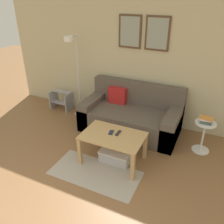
{
  "coord_description": "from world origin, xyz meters",
  "views": [
    {
      "loc": [
        1.67,
        -0.86,
        2.49
      ],
      "look_at": [
        0.32,
        2.0,
        0.85
      ],
      "focal_mm": 38.0,
      "sensor_mm": 36.0,
      "label": 1
    }
  ],
  "objects_px": {
    "cell_phone": "(111,132)",
    "step_stool": "(61,99)",
    "couch": "(131,116)",
    "book_stack": "(206,120)",
    "remote_control": "(118,133)",
    "storage_bin": "(117,154)",
    "floor_lamp": "(75,71)",
    "side_table": "(203,134)",
    "coffee_table": "(113,140)"
  },
  "relations": [
    {
      "from": "storage_bin",
      "to": "remote_control",
      "type": "height_order",
      "value": "remote_control"
    },
    {
      "from": "floor_lamp",
      "to": "remote_control",
      "type": "relative_size",
      "value": 11.5
    },
    {
      "from": "couch",
      "to": "remote_control",
      "type": "relative_size",
      "value": 12.37
    },
    {
      "from": "coffee_table",
      "to": "step_stool",
      "type": "bearing_deg",
      "value": 147.03
    },
    {
      "from": "floor_lamp",
      "to": "cell_phone",
      "type": "bearing_deg",
      "value": -38.11
    },
    {
      "from": "side_table",
      "to": "remote_control",
      "type": "height_order",
      "value": "side_table"
    },
    {
      "from": "couch",
      "to": "floor_lamp",
      "type": "distance_m",
      "value": 1.45
    },
    {
      "from": "side_table",
      "to": "remote_control",
      "type": "xyz_separation_m",
      "value": [
        -1.2,
        -0.82,
        0.17
      ]
    },
    {
      "from": "remote_control",
      "to": "cell_phone",
      "type": "distance_m",
      "value": 0.11
    },
    {
      "from": "coffee_table",
      "to": "floor_lamp",
      "type": "height_order",
      "value": "floor_lamp"
    },
    {
      "from": "storage_bin",
      "to": "side_table",
      "type": "distance_m",
      "value": 1.5
    },
    {
      "from": "storage_bin",
      "to": "coffee_table",
      "type": "bearing_deg",
      "value": -131.78
    },
    {
      "from": "remote_control",
      "to": "step_stool",
      "type": "relative_size",
      "value": 0.32
    },
    {
      "from": "couch",
      "to": "coffee_table",
      "type": "height_order",
      "value": "couch"
    },
    {
      "from": "step_stool",
      "to": "side_table",
      "type": "bearing_deg",
      "value": -5.96
    },
    {
      "from": "couch",
      "to": "step_stool",
      "type": "bearing_deg",
      "value": 174.37
    },
    {
      "from": "book_stack",
      "to": "step_stool",
      "type": "xyz_separation_m",
      "value": [
        -3.15,
        0.33,
        -0.38
      ]
    },
    {
      "from": "floor_lamp",
      "to": "book_stack",
      "type": "relative_size",
      "value": 7.46
    },
    {
      "from": "couch",
      "to": "cell_phone",
      "type": "relative_size",
      "value": 13.25
    },
    {
      "from": "remote_control",
      "to": "couch",
      "type": "bearing_deg",
      "value": 98.73
    },
    {
      "from": "storage_bin",
      "to": "book_stack",
      "type": "distance_m",
      "value": 1.56
    },
    {
      "from": "couch",
      "to": "book_stack",
      "type": "relative_size",
      "value": 8.02
    },
    {
      "from": "floor_lamp",
      "to": "side_table",
      "type": "distance_m",
      "value": 2.71
    },
    {
      "from": "cell_phone",
      "to": "remote_control",
      "type": "bearing_deg",
      "value": 0.47
    },
    {
      "from": "book_stack",
      "to": "step_stool",
      "type": "height_order",
      "value": "book_stack"
    },
    {
      "from": "couch",
      "to": "coffee_table",
      "type": "relative_size",
      "value": 1.92
    },
    {
      "from": "cell_phone",
      "to": "step_stool",
      "type": "relative_size",
      "value": 0.3
    },
    {
      "from": "floor_lamp",
      "to": "cell_phone",
      "type": "height_order",
      "value": "floor_lamp"
    },
    {
      "from": "couch",
      "to": "book_stack",
      "type": "xyz_separation_m",
      "value": [
        1.35,
        -0.15,
        0.31
      ]
    },
    {
      "from": "book_stack",
      "to": "storage_bin",
      "type": "bearing_deg",
      "value": -144.91
    },
    {
      "from": "book_stack",
      "to": "cell_phone",
      "type": "distance_m",
      "value": 1.56
    },
    {
      "from": "coffee_table",
      "to": "step_stool",
      "type": "xyz_separation_m",
      "value": [
        -1.89,
        1.23,
        -0.18
      ]
    },
    {
      "from": "side_table",
      "to": "step_stool",
      "type": "relative_size",
      "value": 1.17
    },
    {
      "from": "floor_lamp",
      "to": "storage_bin",
      "type": "bearing_deg",
      "value": -36.15
    },
    {
      "from": "cell_phone",
      "to": "book_stack",
      "type": "bearing_deg",
      "value": 21.11
    },
    {
      "from": "coffee_table",
      "to": "storage_bin",
      "type": "xyz_separation_m",
      "value": [
        0.04,
        0.05,
        -0.3
      ]
    },
    {
      "from": "floor_lamp",
      "to": "step_stool",
      "type": "distance_m",
      "value": 0.99
    },
    {
      "from": "cell_phone",
      "to": "step_stool",
      "type": "distance_m",
      "value": 2.2
    },
    {
      "from": "remote_control",
      "to": "cell_phone",
      "type": "relative_size",
      "value": 1.07
    },
    {
      "from": "couch",
      "to": "side_table",
      "type": "relative_size",
      "value": 3.36
    },
    {
      "from": "couch",
      "to": "remote_control",
      "type": "distance_m",
      "value": 1.01
    },
    {
      "from": "side_table",
      "to": "floor_lamp",
      "type": "bearing_deg",
      "value": 176.27
    },
    {
      "from": "storage_bin",
      "to": "cell_phone",
      "type": "xyz_separation_m",
      "value": [
        -0.1,
        0.0,
        0.39
      ]
    },
    {
      "from": "book_stack",
      "to": "coffee_table",
      "type": "bearing_deg",
      "value": -144.34
    },
    {
      "from": "side_table",
      "to": "step_stool",
      "type": "distance_m",
      "value": 3.17
    },
    {
      "from": "floor_lamp",
      "to": "step_stool",
      "type": "height_order",
      "value": "floor_lamp"
    },
    {
      "from": "floor_lamp",
      "to": "book_stack",
      "type": "height_order",
      "value": "floor_lamp"
    },
    {
      "from": "storage_bin",
      "to": "floor_lamp",
      "type": "height_order",
      "value": "floor_lamp"
    },
    {
      "from": "book_stack",
      "to": "side_table",
      "type": "bearing_deg",
      "value": 19.3
    },
    {
      "from": "storage_bin",
      "to": "step_stool",
      "type": "relative_size",
      "value": 1.07
    }
  ]
}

